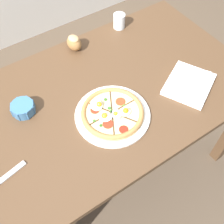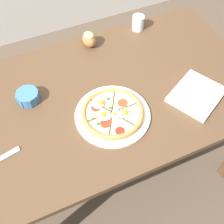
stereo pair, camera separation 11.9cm
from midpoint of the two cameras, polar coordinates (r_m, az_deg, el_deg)
The scene contains 7 objects.
ground_plane at distance 1.92m, azimuth 0.29°, elevation -10.93°, with size 12.00×12.00×0.00m, color brown.
dining_table at distance 1.36m, azimuth 0.40°, elevation 0.74°, with size 1.49×0.84×0.75m.
pizza at distance 1.20m, azimuth 2.81°, elevation -0.52°, with size 0.33×0.33×0.05m.
ramekin_bowl at distance 1.28m, azimuth -14.24°, elevation 2.94°, with size 0.11×0.11×0.05m.
napkin_folded at distance 1.34m, azimuth 19.33°, elevation 3.34°, with size 0.29×0.28×0.04m.
bread_piece_near at distance 1.49m, azimuth -2.34°, elevation 14.44°, with size 0.08×0.10×0.08m.
water_glass at distance 1.61m, azimuth 7.51°, elevation 17.29°, with size 0.06×0.06×0.08m.
Camera 2 is at (-0.29, -0.76, 1.74)m, focal length 45.00 mm.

